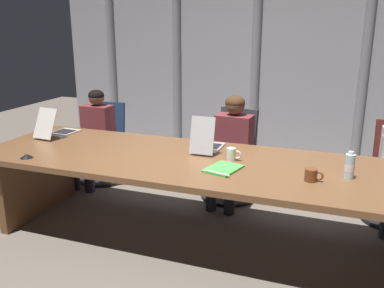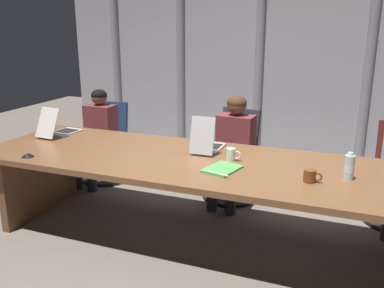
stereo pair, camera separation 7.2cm
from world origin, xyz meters
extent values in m
plane|color=#6B6056|center=(0.00, 0.00, 0.00)|extent=(11.88, 11.88, 0.00)
cube|color=brown|center=(0.00, 0.00, 0.73)|extent=(3.93, 1.20, 0.05)
cube|color=black|center=(0.00, 0.00, 0.66)|extent=(3.34, 0.10, 0.06)
cube|color=brown|center=(-1.72, 0.00, 0.35)|extent=(0.08, 1.02, 0.70)
cube|color=#9999A0|center=(0.00, 2.52, 1.41)|extent=(5.94, 0.10, 2.82)
cylinder|color=gray|center=(-2.28, 2.47, 1.41)|extent=(0.12, 0.12, 2.76)
cylinder|color=gray|center=(-1.22, 2.47, 1.41)|extent=(0.12, 0.12, 2.76)
cylinder|color=gray|center=(-0.08, 2.47, 1.41)|extent=(0.12, 0.12, 2.76)
cylinder|color=gray|center=(1.28, 2.47, 1.41)|extent=(0.12, 0.12, 2.76)
cube|color=beige|center=(-1.63, 0.33, 0.76)|extent=(0.25, 0.35, 0.02)
cube|color=black|center=(-1.63, 0.35, 0.77)|extent=(0.20, 0.20, 0.00)
cube|color=beige|center=(-1.65, 0.10, 0.91)|extent=(0.23, 0.16, 0.29)
cube|color=black|center=(-1.65, 0.11, 0.91)|extent=(0.21, 0.14, 0.25)
cube|color=#BCBCC1|center=(-0.03, 0.35, 0.76)|extent=(0.22, 0.35, 0.02)
cube|color=black|center=(-0.03, 0.37, 0.77)|extent=(0.18, 0.19, 0.00)
cube|color=#BCBCC1|center=(-0.03, 0.14, 0.93)|extent=(0.21, 0.09, 0.32)
cube|color=black|center=(-0.03, 0.14, 0.93)|extent=(0.19, 0.08, 0.29)
cube|color=navy|center=(-1.62, 1.03, 0.42)|extent=(0.54, 0.54, 0.08)
cube|color=navy|center=(-1.65, 1.24, 0.69)|extent=(0.44, 0.17, 0.47)
cylinder|color=#262628|center=(-1.62, 1.03, 0.21)|extent=(0.05, 0.05, 0.34)
cylinder|color=black|center=(-1.62, 1.03, 0.02)|extent=(0.60, 0.60, 0.04)
cube|color=#2D2D38|center=(-0.03, 1.03, 0.42)|extent=(0.55, 0.55, 0.08)
cube|color=#2D2D38|center=(0.01, 1.24, 0.71)|extent=(0.45, 0.19, 0.50)
cylinder|color=#262628|center=(-0.03, 1.03, 0.21)|extent=(0.05, 0.05, 0.34)
cylinder|color=black|center=(-0.03, 1.03, 0.02)|extent=(0.60, 0.60, 0.04)
cube|color=brown|center=(-1.64, 1.01, 0.69)|extent=(0.35, 0.23, 0.47)
sphere|color=brown|center=(-1.64, 1.01, 1.02)|extent=(0.18, 0.18, 0.18)
ellipsoid|color=black|center=(-1.64, 1.01, 1.05)|extent=(0.19, 0.19, 0.14)
cylinder|color=brown|center=(-1.50, 1.00, 0.74)|extent=(0.07, 0.14, 0.27)
cylinder|color=brown|center=(-1.50, 0.79, 0.62)|extent=(0.07, 0.30, 0.06)
cylinder|color=brown|center=(-1.79, 1.01, 0.74)|extent=(0.07, 0.14, 0.27)
cylinder|color=brown|center=(-1.79, 0.80, 0.62)|extent=(0.07, 0.30, 0.06)
cylinder|color=#262833|center=(-1.55, 0.80, 0.43)|extent=(0.14, 0.40, 0.13)
cylinder|color=#262833|center=(-1.55, 0.62, 0.22)|extent=(0.11, 0.11, 0.44)
cylinder|color=#262833|center=(-1.75, 0.81, 0.43)|extent=(0.14, 0.40, 0.13)
cylinder|color=#262833|center=(-1.75, 0.63, 0.22)|extent=(0.11, 0.11, 0.44)
cube|color=brown|center=(0.03, 1.01, 0.70)|extent=(0.39, 0.25, 0.48)
sphere|color=brown|center=(0.03, 1.01, 1.04)|extent=(0.20, 0.20, 0.20)
ellipsoid|color=#472D19|center=(0.03, 1.01, 1.07)|extent=(0.21, 0.21, 0.15)
cylinder|color=brown|center=(0.19, 0.99, 0.75)|extent=(0.08, 0.14, 0.27)
cylinder|color=brown|center=(0.17, 0.78, 0.63)|extent=(0.09, 0.30, 0.06)
cylinder|color=brown|center=(-0.13, 1.02, 0.75)|extent=(0.08, 0.14, 0.27)
cylinder|color=brown|center=(-0.15, 0.81, 0.63)|extent=(0.09, 0.30, 0.06)
cylinder|color=#262833|center=(0.11, 0.80, 0.43)|extent=(0.16, 0.41, 0.13)
cylinder|color=#262833|center=(0.10, 0.62, 0.22)|extent=(0.11, 0.11, 0.44)
cylinder|color=#262833|center=(-0.09, 0.81, 0.43)|extent=(0.16, 0.41, 0.13)
cylinder|color=#262833|center=(-0.10, 0.63, 0.22)|extent=(0.11, 0.11, 0.44)
cylinder|color=silver|center=(1.17, -0.03, 0.84)|extent=(0.07, 0.07, 0.19)
cylinder|color=white|center=(1.17, -0.03, 0.83)|extent=(0.07, 0.07, 0.06)
cylinder|color=white|center=(1.17, -0.03, 0.95)|extent=(0.04, 0.04, 0.02)
cylinder|color=white|center=(0.24, 0.08, 0.80)|extent=(0.08, 0.08, 0.11)
torus|color=white|center=(0.29, 0.08, 0.80)|extent=(0.07, 0.01, 0.07)
cylinder|color=brown|center=(0.91, -0.18, 0.80)|extent=(0.09, 0.09, 0.09)
torus|color=brown|center=(0.96, -0.18, 0.80)|extent=(0.07, 0.01, 0.07)
cone|color=black|center=(-1.41, -0.46, 0.77)|extent=(0.11, 0.11, 0.03)
cube|color=#4CB74C|center=(0.25, -0.16, 0.76)|extent=(0.29, 0.35, 0.02)
cylinder|color=silver|center=(0.25, -0.31, 0.77)|extent=(0.21, 0.06, 0.01)
camera|label=1|loc=(1.09, -3.14, 1.85)|focal=39.06mm
camera|label=2|loc=(1.15, -3.11, 1.85)|focal=39.06mm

